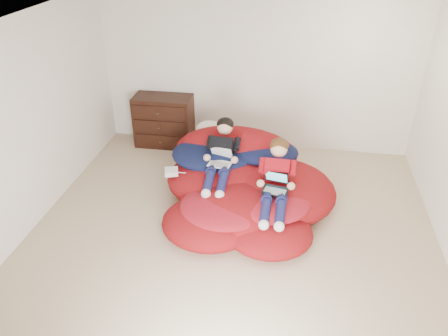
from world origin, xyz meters
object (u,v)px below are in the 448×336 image
younger_boy (276,177)px  laptop_white (220,159)px  dresser (164,121)px  older_boy (222,152)px  beanbag_pile (243,186)px  laptop_black (276,185)px

younger_boy → laptop_white: (-0.77, 0.36, -0.02)m
dresser → older_boy: (1.22, -1.37, 0.25)m
dresser → beanbag_pile: (1.54, -1.50, -0.17)m
laptop_white → younger_boy: bearing=-25.4°
dresser → beanbag_pile: size_ratio=0.41×
beanbag_pile → younger_boy: (0.45, -0.31, 0.38)m
beanbag_pile → laptop_black: size_ratio=6.45×
beanbag_pile → older_boy: older_boy is taller
dresser → laptop_white: 1.91m
laptop_black → dresser: bearing=136.7°
laptop_black → younger_boy: bearing=90.0°
beanbag_pile → younger_boy: size_ratio=2.19×
dresser → laptop_white: dresser is taller
dresser → laptop_white: size_ratio=2.69×
laptop_white → laptop_black: 0.88m
younger_boy → beanbag_pile: bearing=145.3°
dresser → beanbag_pile: bearing=-44.3°
older_boy → laptop_black: (0.77, -0.51, -0.11)m
laptop_white → laptop_black: (0.77, -0.42, -0.06)m
beanbag_pile → younger_boy: 0.67m
dresser → older_boy: 1.85m
dresser → younger_boy: 2.70m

